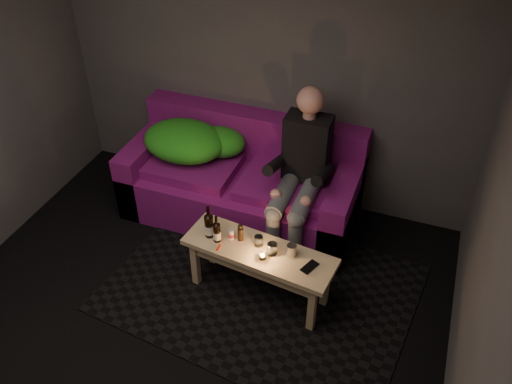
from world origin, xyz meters
TOP-DOWN VIEW (x-y plane):
  - floor at (0.00, 0.00)m, footprint 4.50×4.50m
  - room at (0.00, 0.47)m, footprint 4.50×4.50m
  - rug at (0.45, 0.90)m, footprint 2.66×2.07m
  - sofa at (-0.07, 1.82)m, footprint 2.19×0.99m
  - green_blanket at (-0.59, 1.81)m, footprint 0.96×0.66m
  - person at (0.54, 1.64)m, footprint 0.39×0.91m
  - coffee_table at (0.45, 0.85)m, footprint 1.27×0.54m
  - beer_bottle_a at (0.02, 0.86)m, footprint 0.08×0.08m
  - beer_bottle_b at (0.10, 0.83)m, footprint 0.06×0.06m
  - salt_shaker at (0.20, 0.90)m, footprint 0.05×0.05m
  - pepper_mill at (0.28, 0.91)m, footprint 0.06×0.06m
  - tumbler_back at (0.43, 0.90)m, footprint 0.09×0.09m
  - tealight at (0.51, 0.77)m, footprint 0.06×0.06m
  - tumbler_front at (0.56, 0.85)m, footprint 0.10×0.10m
  - steel_cup at (0.71, 0.88)m, footprint 0.09×0.09m
  - smartphone at (0.88, 0.80)m, footprint 0.13×0.17m
  - red_lighter at (0.15, 0.76)m, footprint 0.02×0.07m

SIDE VIEW (x-z plane):
  - floor at x=0.00m, z-range 0.00..0.00m
  - rug at x=0.45m, z-range 0.00..0.01m
  - sofa at x=-0.07m, z-range -0.13..0.81m
  - coffee_table at x=0.45m, z-range 0.16..0.67m
  - smartphone at x=0.88m, z-range 0.50..0.51m
  - red_lighter at x=0.15m, z-range 0.50..0.51m
  - tealight at x=0.51m, z-range 0.50..0.55m
  - tumbler_back at x=0.43m, z-range 0.50..0.59m
  - salt_shaker at x=0.20m, z-range 0.50..0.59m
  - tumbler_front at x=0.56m, z-range 0.50..0.60m
  - steel_cup at x=0.71m, z-range 0.50..0.61m
  - pepper_mill at x=0.28m, z-range 0.50..0.63m
  - beer_bottle_b at x=0.10m, z-range 0.47..0.72m
  - beer_bottle_a at x=0.02m, z-range 0.46..0.76m
  - green_blanket at x=-0.59m, z-range 0.55..0.87m
  - person at x=0.54m, z-range 0.03..1.49m
  - room at x=0.00m, z-range -0.61..3.89m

